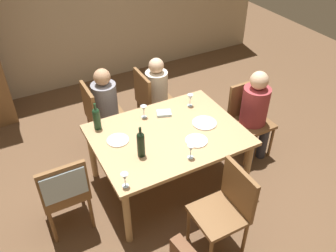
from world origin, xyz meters
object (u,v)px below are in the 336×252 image
chair_far_left (100,113)px  dinner_plate_host (204,123)px  dinner_plate_guest_right (196,141)px  wine_bottle_tall_green (141,143)px  person_woman_host (256,110)px  dinner_plate_guest_left (118,140)px  wine_bottle_dark_red (97,118)px  chair_far_right (151,99)px  wine_glass_far (144,109)px  dining_table (168,139)px  wine_glass_near_right (190,98)px  chair_left_end (64,189)px  wine_glass_centre (125,177)px  chair_right_end (248,114)px  chair_near (227,206)px  person_man_guest (107,103)px  wine_glass_near_left (191,149)px  person_man_bearded (159,90)px

chair_far_left → dinner_plate_host: (0.87, -0.99, 0.20)m
dinner_plate_guest_right → wine_bottle_tall_green: bearing=173.1°
person_woman_host → dinner_plate_guest_left: 1.67m
wine_bottle_tall_green → dinner_plate_guest_right: 0.60m
wine_bottle_dark_red → dinner_plate_host: size_ratio=1.18×
chair_far_right → chair_far_left: bearing=-90.0°
dinner_plate_guest_right → wine_glass_far: bearing=114.5°
dining_table → wine_glass_near_right: 0.62m
dining_table → chair_far_left: chair_far_left is taller
chair_left_end → wine_glass_centre: bearing=-36.9°
chair_right_end → dinner_plate_guest_right: size_ratio=3.98×
chair_near → person_man_guest: person_man_guest is taller
chair_right_end → wine_glass_near_left: chair_right_end is taller
wine_bottle_dark_red → person_man_guest: bearing=61.0°
wine_glass_near_right → person_man_guest: bearing=142.6°
chair_far_left → wine_bottle_tall_green: (0.05, -1.14, 0.34)m
person_woman_host → person_man_bearded: bearing=-51.6°
chair_far_left → wine_bottle_tall_green: wine_bottle_tall_green is taller
wine_glass_centre → dinner_plate_guest_left: 0.65m
chair_near → dinner_plate_guest_right: size_ratio=3.98×
chair_far_right → chair_far_left: size_ratio=1.00×
dining_table → wine_glass_far: 0.44m
wine_bottle_dark_red → wine_glass_near_right: size_ratio=2.11×
wine_glass_near_left → wine_bottle_dark_red: bearing=126.2°
dining_table → dinner_plate_host: dinner_plate_host is taller
person_man_bearded → wine_bottle_tall_green: bearing=-33.8°
person_woman_host → wine_glass_near_left: size_ratio=7.77×
person_man_bearded → chair_left_end: bearing=-54.7°
chair_near → dinner_plate_guest_left: chair_near is taller
chair_right_end → wine_glass_centre: bearing=17.2°
chair_right_end → dinner_plate_guest_right: bearing=19.2°
dinner_plate_host → dinner_plate_guest_left: size_ratio=1.18×
chair_far_right → person_man_bearded: person_man_bearded is taller
dinner_plate_guest_right → person_woman_host: bearing=13.0°
chair_right_end → chair_left_end: same height
chair_left_end → wine_glass_near_right: (1.63, 0.47, 0.24)m
chair_left_end → dinner_plate_guest_left: size_ratio=4.07×
person_man_guest → dinner_plate_guest_left: person_man_guest is taller
chair_left_end → wine_glass_near_right: chair_left_end is taller
dining_table → wine_bottle_dark_red: (-0.62, 0.44, 0.21)m
wine_glass_near_left → dinner_plate_guest_left: (-0.52, 0.57, -0.10)m
dinner_plate_host → dinner_plate_guest_left: (-0.94, 0.17, 0.00)m
person_man_guest → wine_glass_centre: size_ratio=7.51×
wine_glass_near_left → wine_glass_near_right: bearing=59.3°
wine_glass_centre → dinner_plate_host: size_ratio=0.56×
chair_far_right → wine_glass_near_left: size_ratio=6.17×
person_man_guest → chair_near: bearing=12.1°
dining_table → wine_glass_near_left: (0.02, -0.43, 0.18)m
chair_far_left → wine_glass_centre: size_ratio=6.17×
dining_table → chair_near: bearing=-84.8°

